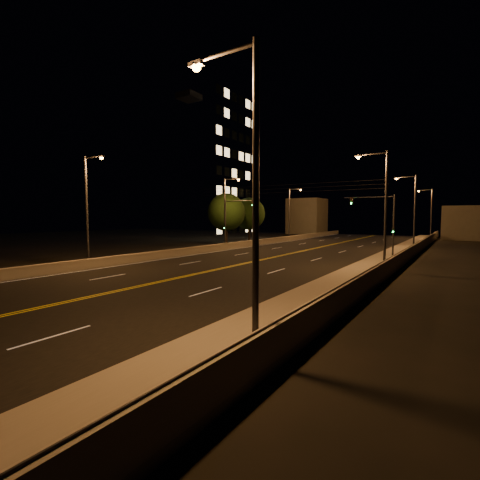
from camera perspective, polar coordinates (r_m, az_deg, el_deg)
The scene contains 22 objects.
road at distance 30.68m, azimuth -1.12°, elevation -4.29°, with size 18.00×120.00×0.02m, color black.
sidewalk at distance 26.28m, azimuth 18.92°, elevation -5.58°, with size 3.60×120.00×0.30m, color gray.
curb at distance 26.79m, azimuth 15.01°, elevation -5.49°, with size 0.14×120.00×0.15m, color gray.
parapet_wall at distance 25.85m, azimuth 22.51°, elevation -4.37°, with size 0.30×120.00×1.00m, color gray.
jersey_barrier at distance 36.51m, azimuth -13.18°, elevation -2.41°, with size 0.45×120.00×0.86m, color gray.
distant_building_right at distance 78.19m, azimuth 32.49°, elevation 2.40°, with size 6.00×10.00×6.29m, color gray.
distant_building_left at distance 88.40m, azimuth 10.93°, elevation 3.84°, with size 8.00×8.00×8.71m, color gray.
parapet_rail at distance 25.78m, azimuth 22.54°, elevation -3.20°, with size 0.06×0.06×120.00m, color black.
lane_markings at distance 30.62m, azimuth -1.20°, elevation -4.28°, with size 17.32×116.00×0.00m.
streetlight_0 at distance 10.41m, azimuth 1.31°, elevation 9.67°, with size 2.55×0.28×9.45m.
streetlight_1 at distance 29.52m, azimuth 22.31°, elevation 5.66°, with size 2.55×0.28×9.45m.
streetlight_2 at distance 48.37m, azimuth 26.45°, elevation 4.76°, with size 2.55×0.28×9.45m.
streetlight_3 at distance 74.18m, azimuth 28.68°, elevation 4.26°, with size 2.55×0.28×9.45m.
streetlight_4 at distance 32.32m, azimuth -23.60°, elevation 5.46°, with size 2.55×0.28×9.45m.
streetlight_5 at distance 46.83m, azimuth -2.25°, elevation 5.21°, with size 2.55×0.28×9.45m.
streetlight_6 at distance 64.77m, azimuth 8.30°, elevation 4.82°, with size 2.55×0.28×9.45m.
traffic_signal_right at distance 38.53m, azimuth 22.51°, elevation 3.22°, with size 5.11×0.31×6.58m.
traffic_signal_left at distance 45.85m, azimuth -1.45°, elevation 3.58°, with size 5.11×0.31×6.58m.
overhead_wires at distance 38.73m, azimuth 6.81°, elevation 8.35°, with size 22.00×0.03×0.83m.
building_tower at distance 74.52m, azimuth -8.27°, elevation 11.44°, with size 24.00×15.00×29.51m.
tree_0 at distance 54.00m, azimuth -2.27°, elevation 4.57°, with size 5.85×5.85×7.93m.
tree_1 at distance 61.52m, azimuth 1.50°, elevation 4.34°, with size 5.65×5.65×7.66m.
Camera 1 is at (16.94, -5.20, 4.40)m, focal length 26.00 mm.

